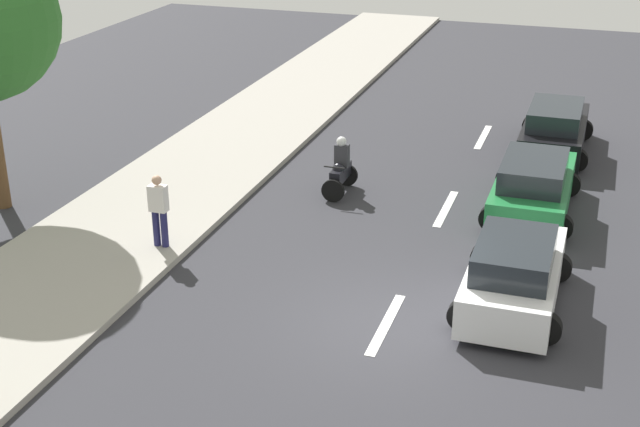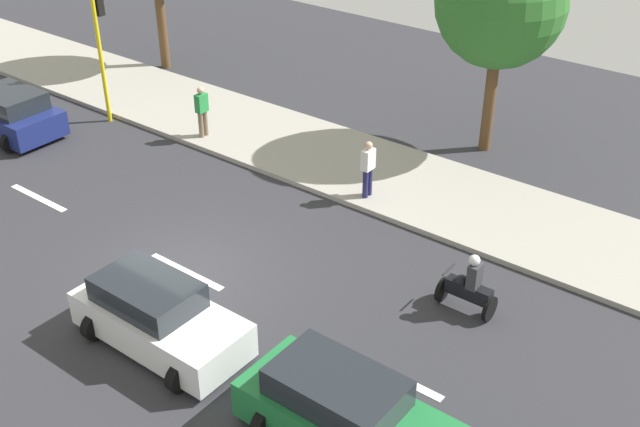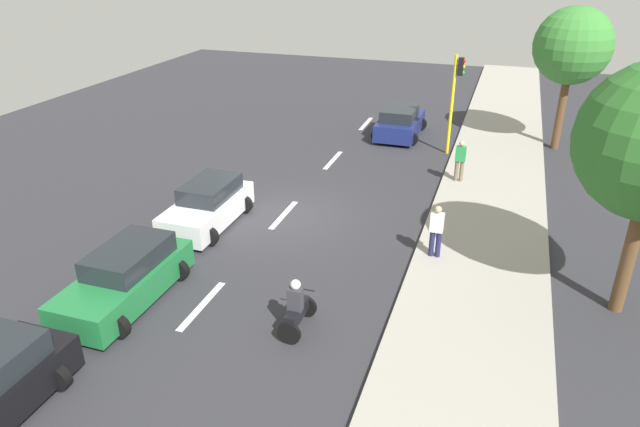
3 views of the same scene
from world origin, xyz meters
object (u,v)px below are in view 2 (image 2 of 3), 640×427
(car_white, at_px, (158,317))
(street_tree_south, at_px, (501,3))
(pedestrian_by_tree, at_px, (368,167))
(car_green, at_px, (348,415))
(car_dark_blue, at_px, (8,113))
(pedestrian_near_signal, at_px, (202,110))
(motorcycle, at_px, (468,287))
(traffic_light_corner, at_px, (100,37))

(car_white, xyz_separation_m, street_tree_south, (12.81, -1.13, 3.98))
(car_white, relative_size, pedestrian_by_tree, 2.35)
(car_green, xyz_separation_m, car_dark_blue, (4.18, 16.79, -0.00))
(street_tree_south, bearing_deg, car_dark_blue, 123.07)
(pedestrian_near_signal, xyz_separation_m, street_tree_south, (4.99, -7.57, 3.63))
(car_green, bearing_deg, pedestrian_by_tree, 32.28)
(car_dark_blue, xyz_separation_m, motorcycle, (0.71, -16.61, -0.07))
(traffic_light_corner, height_order, street_tree_south, street_tree_south)
(traffic_light_corner, bearing_deg, pedestrian_near_signal, -77.80)
(motorcycle, xyz_separation_m, traffic_light_corner, (2.01, 14.78, 2.29))
(car_green, xyz_separation_m, motorcycle, (4.89, 0.18, -0.07))
(car_white, relative_size, street_tree_south, 0.60)
(car_white, distance_m, pedestrian_near_signal, 10.14)
(car_dark_blue, distance_m, traffic_light_corner, 3.96)
(car_white, bearing_deg, pedestrian_by_tree, -0.27)
(motorcycle, bearing_deg, car_white, 136.97)
(car_white, relative_size, motorcycle, 2.60)
(car_dark_blue, distance_m, pedestrian_near_signal, 6.52)
(car_white, height_order, pedestrian_near_signal, pedestrian_near_signal)
(street_tree_south, bearing_deg, pedestrian_by_tree, 167.69)
(motorcycle, distance_m, traffic_light_corner, 15.09)
(car_green, xyz_separation_m, street_tree_south, (12.67, 3.74, 3.98))
(car_white, distance_m, street_tree_south, 13.47)
(motorcycle, relative_size, pedestrian_near_signal, 0.91)
(pedestrian_by_tree, bearing_deg, car_green, -147.72)
(pedestrian_by_tree, bearing_deg, traffic_light_corner, 94.29)
(car_green, bearing_deg, pedestrian_near_signal, 55.80)
(car_dark_blue, bearing_deg, traffic_light_corner, -34.02)
(car_dark_blue, bearing_deg, car_white, -109.91)
(motorcycle, distance_m, street_tree_south, 9.47)
(car_white, height_order, car_green, same)
(street_tree_south, bearing_deg, traffic_light_corner, 117.26)
(motorcycle, relative_size, street_tree_south, 0.23)
(car_green, bearing_deg, traffic_light_corner, 65.25)
(car_green, distance_m, motorcycle, 4.89)
(car_white, distance_m, traffic_light_corner, 12.49)
(pedestrian_by_tree, bearing_deg, motorcycle, -120.72)
(car_dark_blue, xyz_separation_m, traffic_light_corner, (2.72, -1.83, 2.22))
(car_white, height_order, motorcycle, motorcycle)
(car_dark_blue, relative_size, street_tree_south, 0.60)
(car_green, distance_m, pedestrian_near_signal, 13.67)
(car_dark_blue, relative_size, pedestrian_by_tree, 2.34)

